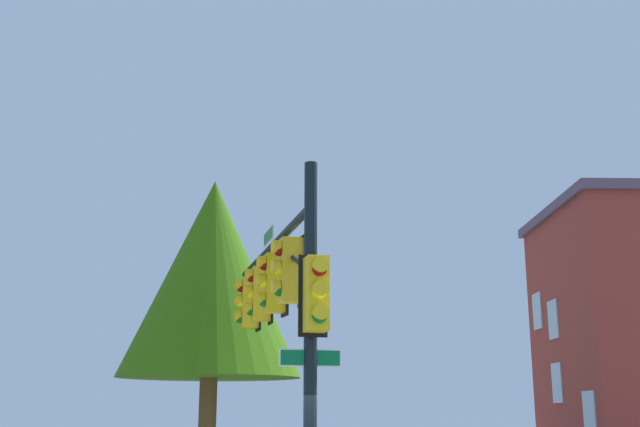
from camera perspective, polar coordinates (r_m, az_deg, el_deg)
signal_pole_assembly at (r=14.17m, az=-2.94°, el=-6.13°), size 6.94×2.09×6.05m
tree_near at (r=20.41m, az=-7.78°, el=-4.58°), size 4.56×4.56×8.15m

